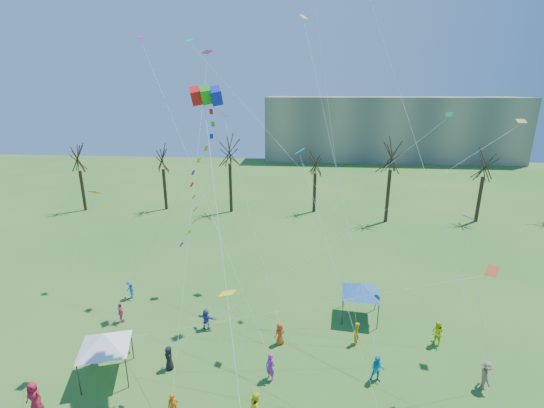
# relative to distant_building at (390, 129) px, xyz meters

# --- Properties ---
(distant_building) EXTENTS (60.00, 14.00, 15.00)m
(distant_building) POSITION_rel_distant_building_xyz_m (0.00, 0.00, 0.00)
(distant_building) COLOR gray
(distant_building) RESTS_ON ground
(bare_tree_row) EXTENTS (70.55, 8.98, 10.91)m
(bare_tree_row) POSITION_rel_distant_building_xyz_m (-18.34, -45.87, -0.38)
(bare_tree_row) COLOR black
(bare_tree_row) RESTS_ON ground
(big_box_kite) EXTENTS (3.01, 6.51, 18.29)m
(big_box_kite) POSITION_rel_distant_building_xyz_m (-25.96, -76.53, 4.49)
(big_box_kite) COLOR red
(big_box_kite) RESTS_ON ground
(canopy_tent_white) EXTENTS (3.78, 3.78, 2.98)m
(canopy_tent_white) POSITION_rel_distant_building_xyz_m (-32.08, -77.94, -4.98)
(canopy_tent_white) COLOR #3F3F44
(canopy_tent_white) RESTS_ON ground
(canopy_tent_blue) EXTENTS (3.87, 3.87, 2.92)m
(canopy_tent_blue) POSITION_rel_distant_building_xyz_m (-15.99, -70.24, -5.03)
(canopy_tent_blue) COLOR #3F3F44
(canopy_tent_blue) RESTS_ON ground
(festival_crowd) EXTENTS (26.07, 13.24, 1.86)m
(festival_crowd) POSITION_rel_distant_building_xyz_m (-22.64, -76.70, -6.63)
(festival_crowd) COLOR #B21631
(festival_crowd) RESTS_ON ground
(small_kites_aloft) EXTENTS (28.17, 19.13, 33.41)m
(small_kites_aloft) POSITION_rel_distant_building_xyz_m (-21.61, -70.33, 6.61)
(small_kites_aloft) COLOR orange
(small_kites_aloft) RESTS_ON ground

